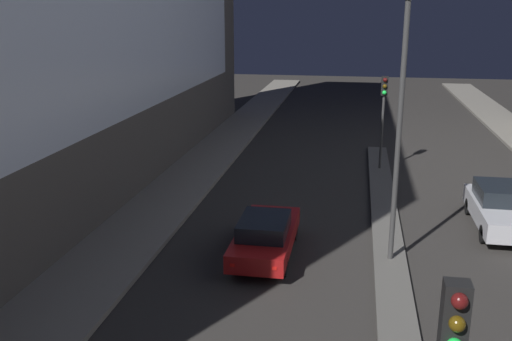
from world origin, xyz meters
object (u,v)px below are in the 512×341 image
street_lamp (404,59)px  car_left_lane (265,235)px  car_right_lane (498,208)px  traffic_light_mid (384,102)px

street_lamp → car_left_lane: size_ratio=1.85×
street_lamp → car_right_lane: 7.78m
car_left_lane → traffic_light_mid: bearing=69.8°
traffic_light_mid → car_left_lane: traffic_light_mid is taller
street_lamp → car_right_lane: size_ratio=1.83×
street_lamp → car_left_lane: bearing=-177.6°
traffic_light_mid → street_lamp: 11.07m
traffic_light_mid → street_lamp: street_lamp is taller
car_right_lane → car_left_lane: bearing=-154.2°
street_lamp → car_left_lane: street_lamp is taller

